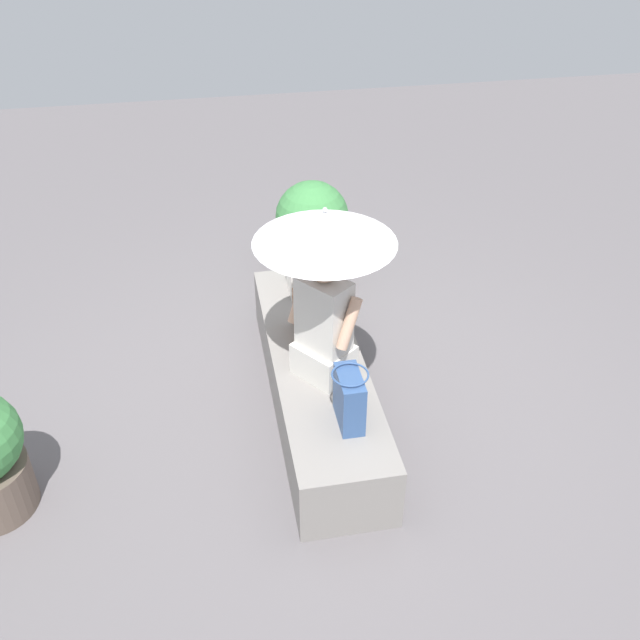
% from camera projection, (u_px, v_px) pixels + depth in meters
% --- Properties ---
extents(ground_plane, '(14.00, 14.00, 0.00)m').
position_uv_depth(ground_plane, '(317.00, 404.00, 4.95)').
color(ground_plane, '#605B5E').
extents(stone_bench, '(2.26, 0.60, 0.44)m').
position_uv_depth(stone_bench, '(317.00, 380.00, 4.82)').
color(stone_bench, gray).
rests_on(stone_bench, ground).
extents(person_seated, '(0.49, 0.44, 0.90)m').
position_uv_depth(person_seated, '(324.00, 324.00, 4.32)').
color(person_seated, beige).
rests_on(person_seated, stone_bench).
extents(parasol, '(0.84, 0.84, 1.16)m').
position_uv_depth(parasol, '(325.00, 228.00, 3.97)').
color(parasol, '#B7B7BC').
rests_on(parasol, stone_bench).
extents(handbag_black, '(0.27, 0.20, 0.35)m').
position_uv_depth(handbag_black, '(297.00, 272.00, 5.24)').
color(handbag_black, silver).
rests_on(handbag_black, stone_bench).
extents(tote_bag_canvas, '(0.27, 0.20, 0.31)m').
position_uv_depth(tote_bag_canvas, '(307.00, 315.00, 4.81)').
color(tote_bag_canvas, brown).
rests_on(tote_bag_canvas, stone_bench).
extents(shoulder_bag_spare, '(0.29, 0.22, 0.36)m').
position_uv_depth(shoulder_bag_spare, '(349.00, 398.00, 4.07)').
color(shoulder_bag_spare, '#335184').
rests_on(shoulder_bag_spare, stone_bench).
extents(planter_near, '(0.63, 0.63, 0.91)m').
position_uv_depth(planter_near, '(312.00, 230.00, 6.07)').
color(planter_near, brown).
rests_on(planter_near, ground).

